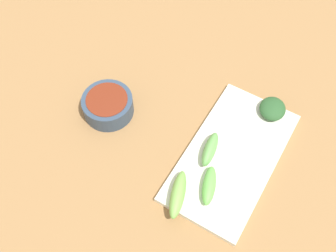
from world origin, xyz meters
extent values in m
cube|color=olive|center=(0.00, 0.00, 0.01)|extent=(2.10, 2.10, 0.02)
cylinder|color=#32455B|center=(-0.15, -0.04, 0.04)|extent=(0.10, 0.10, 0.04)
cylinder|color=maroon|center=(-0.15, -0.04, 0.05)|extent=(0.08, 0.08, 0.03)
cube|color=silver|center=(0.12, -0.01, 0.03)|extent=(0.16, 0.30, 0.01)
ellipsoid|color=#79B44F|center=(0.07, -0.13, 0.05)|extent=(0.05, 0.10, 0.03)
ellipsoid|color=#2A552A|center=(0.14, 0.13, 0.04)|extent=(0.07, 0.07, 0.02)
ellipsoid|color=#66B94E|center=(0.11, -0.09, 0.04)|extent=(0.05, 0.08, 0.03)
ellipsoid|color=#64A852|center=(0.08, -0.02, 0.05)|extent=(0.04, 0.08, 0.03)
camera|label=1|loc=(0.20, -0.38, 0.74)|focal=44.17mm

